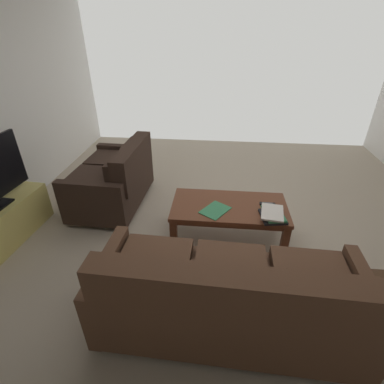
{
  "coord_description": "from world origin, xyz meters",
  "views": [
    {
      "loc": [
        0.18,
        2.7,
        2.08
      ],
      "look_at": [
        0.37,
        0.64,
        0.87
      ],
      "focal_mm": 26.75,
      "sensor_mm": 36.0,
      "label": 1
    }
  ],
  "objects_px": {
    "tv_remote": "(267,204)",
    "loose_magazine": "(215,210)",
    "book_stack": "(273,214)",
    "tv_stand": "(3,225)",
    "loveseat_near": "(115,179)",
    "sofa_main": "(229,298)",
    "coffee_table": "(229,210)"
  },
  "relations": [
    {
      "from": "loveseat_near",
      "to": "tv_stand",
      "type": "distance_m",
      "value": 1.31
    },
    {
      "from": "tv_remote",
      "to": "loose_magazine",
      "type": "height_order",
      "value": "tv_remote"
    },
    {
      "from": "loose_magazine",
      "to": "sofa_main",
      "type": "bearing_deg",
      "value": 131.54
    },
    {
      "from": "sofa_main",
      "to": "tv_remote",
      "type": "relative_size",
      "value": 12.33
    },
    {
      "from": "coffee_table",
      "to": "tv_remote",
      "type": "distance_m",
      "value": 0.41
    },
    {
      "from": "coffee_table",
      "to": "loose_magazine",
      "type": "height_order",
      "value": "loose_magazine"
    },
    {
      "from": "book_stack",
      "to": "loose_magazine",
      "type": "bearing_deg",
      "value": -6.36
    },
    {
      "from": "loose_magazine",
      "to": "book_stack",
      "type": "bearing_deg",
      "value": -152.09
    },
    {
      "from": "book_stack",
      "to": "tv_remote",
      "type": "xyz_separation_m",
      "value": [
        0.02,
        -0.22,
        -0.02
      ]
    },
    {
      "from": "loveseat_near",
      "to": "book_stack",
      "type": "relative_size",
      "value": 3.87
    },
    {
      "from": "loose_magazine",
      "to": "loveseat_near",
      "type": "bearing_deg",
      "value": 5.74
    },
    {
      "from": "tv_stand",
      "to": "loose_magazine",
      "type": "xyz_separation_m",
      "value": [
        -2.27,
        -0.17,
        0.22
      ]
    },
    {
      "from": "tv_stand",
      "to": "loose_magazine",
      "type": "height_order",
      "value": "loose_magazine"
    },
    {
      "from": "loveseat_near",
      "to": "coffee_table",
      "type": "bearing_deg",
      "value": 157.65
    },
    {
      "from": "tv_stand",
      "to": "loose_magazine",
      "type": "distance_m",
      "value": 2.29
    },
    {
      "from": "book_stack",
      "to": "tv_remote",
      "type": "relative_size",
      "value": 2.02
    },
    {
      "from": "loveseat_near",
      "to": "book_stack",
      "type": "bearing_deg",
      "value": 157.57
    },
    {
      "from": "coffee_table",
      "to": "tv_remote",
      "type": "relative_size",
      "value": 7.49
    },
    {
      "from": "loveseat_near",
      "to": "coffee_table",
      "type": "height_order",
      "value": "loveseat_near"
    },
    {
      "from": "tv_stand",
      "to": "tv_remote",
      "type": "bearing_deg",
      "value": -173.34
    },
    {
      "from": "loose_magazine",
      "to": "tv_remote",
      "type": "bearing_deg",
      "value": -129.45
    },
    {
      "from": "coffee_table",
      "to": "book_stack",
      "type": "height_order",
      "value": "book_stack"
    },
    {
      "from": "loose_magazine",
      "to": "tv_stand",
      "type": "bearing_deg",
      "value": 38.53
    },
    {
      "from": "tv_stand",
      "to": "loveseat_near",
      "type": "bearing_deg",
      "value": -137.75
    },
    {
      "from": "loveseat_near",
      "to": "book_stack",
      "type": "height_order",
      "value": "loveseat_near"
    },
    {
      "from": "sofa_main",
      "to": "tv_stand",
      "type": "xyz_separation_m",
      "value": [
        2.4,
        -0.85,
        -0.15
      ]
    },
    {
      "from": "book_stack",
      "to": "tv_stand",
      "type": "bearing_deg",
      "value": 2.15
    },
    {
      "from": "sofa_main",
      "to": "book_stack",
      "type": "xyz_separation_m",
      "value": [
        -0.43,
        -0.96,
        0.1
      ]
    },
    {
      "from": "coffee_table",
      "to": "loose_magazine",
      "type": "distance_m",
      "value": 0.2
    },
    {
      "from": "coffee_table",
      "to": "tv_remote",
      "type": "height_order",
      "value": "tv_remote"
    },
    {
      "from": "tv_stand",
      "to": "book_stack",
      "type": "distance_m",
      "value": 2.85
    },
    {
      "from": "tv_remote",
      "to": "coffee_table",
      "type": "bearing_deg",
      "value": 6.74
    }
  ]
}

